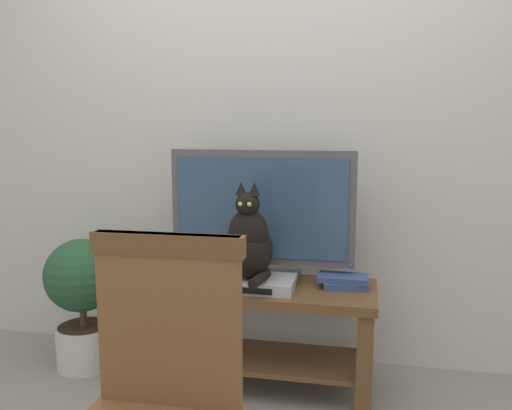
# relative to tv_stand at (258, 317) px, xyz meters

# --- Properties ---
(back_wall) EXTENTS (7.00, 0.12, 2.80)m
(back_wall) POSITION_rel_tv_stand_xyz_m (-0.01, 0.43, 1.04)
(back_wall) COLOR beige
(back_wall) RESTS_ON ground
(tv_stand) EXTENTS (1.11, 0.44, 0.51)m
(tv_stand) POSITION_rel_tv_stand_xyz_m (0.00, 0.00, 0.00)
(tv_stand) COLOR brown
(tv_stand) RESTS_ON ground
(tv) EXTENTS (0.90, 0.20, 0.63)m
(tv) POSITION_rel_tv_stand_xyz_m (0.00, 0.09, 0.49)
(tv) COLOR #4C4C51
(tv) RESTS_ON tv_stand
(media_box) EXTENTS (0.42, 0.23, 0.05)m
(media_box) POSITION_rel_tv_stand_xyz_m (-0.03, -0.06, 0.19)
(media_box) COLOR #ADADB2
(media_box) RESTS_ON tv_stand
(cat) EXTENTS (0.21, 0.30, 0.45)m
(cat) POSITION_rel_tv_stand_xyz_m (-0.03, -0.07, 0.38)
(cat) COLOR black
(cat) RESTS_ON media_box
(wooden_chair) EXTENTS (0.44, 0.44, 0.98)m
(wooden_chair) POSITION_rel_tv_stand_xyz_m (-0.04, -1.17, 0.21)
(wooden_chair) COLOR brown
(wooden_chair) RESTS_ON ground
(book_stack) EXTENTS (0.24, 0.18, 0.06)m
(book_stack) POSITION_rel_tv_stand_xyz_m (0.40, 0.05, 0.19)
(book_stack) COLOR #33477A
(book_stack) RESTS_ON tv_stand
(potted_plant) EXTENTS (0.38, 0.38, 0.69)m
(potted_plant) POSITION_rel_tv_stand_xyz_m (-0.94, 0.03, 0.04)
(potted_plant) COLOR beige
(potted_plant) RESTS_ON ground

